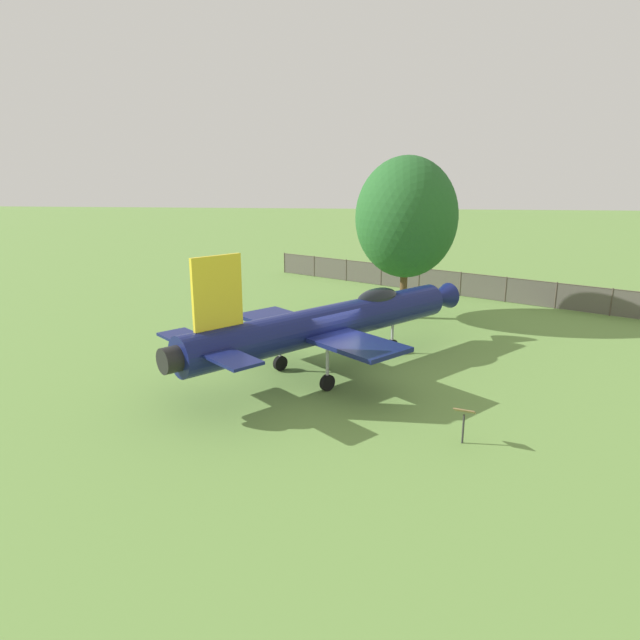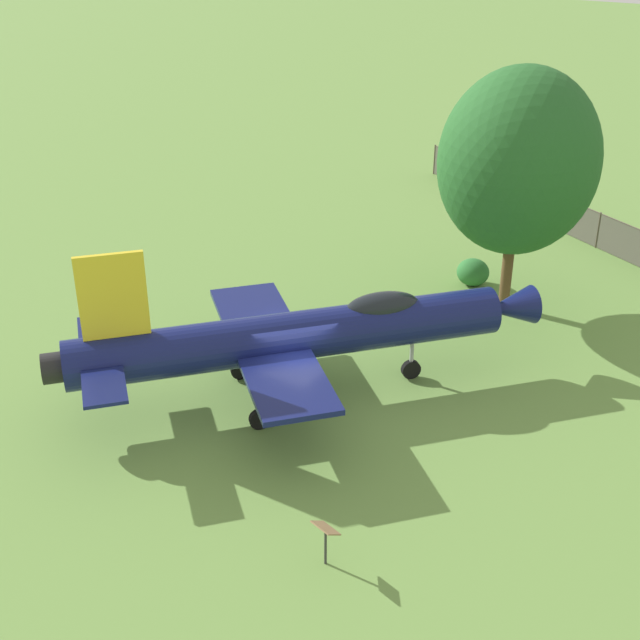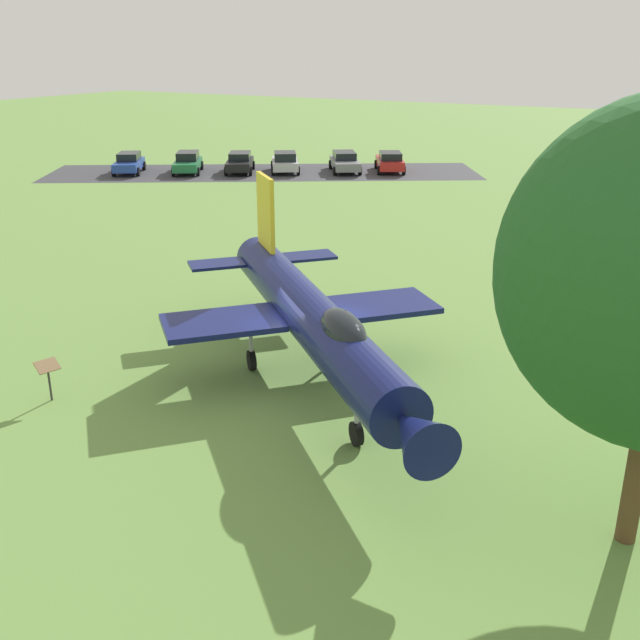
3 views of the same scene
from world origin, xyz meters
The scene contains 6 objects.
ground_plane centered at (0.00, 0.00, 0.00)m, with size 200.00×200.00×0.00m, color #668E42.
display_jet centered at (-0.25, 0.24, 2.04)m, with size 12.02×11.53×5.10m.
shade_tree centered at (-8.97, 3.28, 5.37)m, with size 5.97×5.29×8.50m.
perimeter_fence centered at (-13.38, 9.63, 0.83)m, with size 17.52×30.09×1.55m.
shrub_near_fence centered at (-10.16, 1.60, 0.52)m, with size 1.16×1.23×1.03m.
info_plaque centered at (5.52, 4.46, 0.85)m, with size 0.56×0.69×1.14m.
Camera 1 is at (20.73, 1.85, 7.69)m, focal length 31.39 mm.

